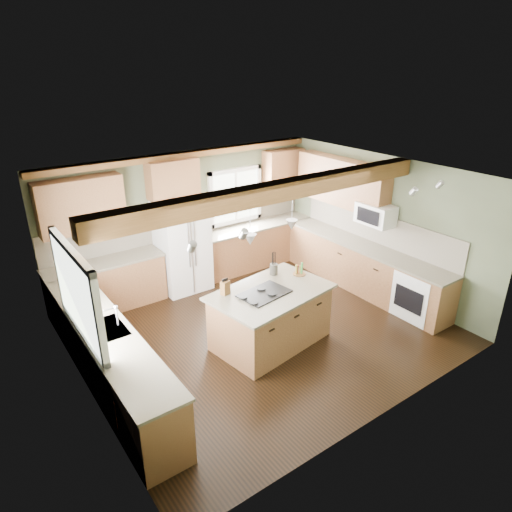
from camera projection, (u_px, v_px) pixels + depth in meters
floor at (260, 330)px, 7.64m from camera, size 5.60×5.60×0.00m
ceiling at (261, 177)px, 6.60m from camera, size 5.60×5.60×0.00m
wall_back at (186, 217)px, 8.98m from camera, size 5.60×0.00×5.60m
wall_left at (78, 312)px, 5.62m from camera, size 0.00×5.00×5.00m
wall_right at (380, 224)px, 8.62m from camera, size 0.00×5.00×5.00m
ceiling_beam at (277, 191)px, 6.38m from camera, size 5.55×0.26×0.26m
soffit_trim at (184, 155)px, 8.41m from camera, size 5.55×0.20×0.10m
backsplash_back at (186, 222)px, 9.01m from camera, size 5.58×0.03×0.58m
backsplash_right at (377, 228)px, 8.69m from camera, size 0.03×3.70×0.58m
base_cab_back_left at (107, 286)px, 8.15m from camera, size 2.02×0.60×0.88m
counter_back_left at (104, 263)px, 7.96m from camera, size 2.06×0.64×0.04m
base_cab_back_right at (256, 246)px, 9.90m from camera, size 2.62×0.60×0.88m
counter_back_right at (256, 226)px, 9.72m from camera, size 2.66×0.64×0.04m
base_cab_left at (110, 359)px, 6.16m from camera, size 0.60×3.70×0.88m
counter_left at (105, 330)px, 5.98m from camera, size 0.64×3.74×0.04m
base_cab_right at (363, 268)px, 8.84m from camera, size 0.60×3.70×0.88m
counter_right at (365, 246)px, 8.66m from camera, size 0.64×3.74×0.04m
upper_cab_back_left at (81, 205)px, 7.53m from camera, size 1.40×0.35×0.90m
upper_cab_over_fridge at (173, 179)px, 8.35m from camera, size 0.96×0.35×0.70m
upper_cab_right at (342, 182)px, 8.94m from camera, size 0.35×2.20×0.90m
upper_cab_back_corner at (283, 171)px, 9.82m from camera, size 0.90×0.35×0.90m
window_left at (75, 293)px, 5.57m from camera, size 0.04×1.60×1.05m
window_back at (235, 196)px, 9.48m from camera, size 1.10×0.04×1.00m
sink at (105, 330)px, 5.98m from camera, size 0.50×0.65×0.03m
faucet at (117, 316)px, 6.02m from camera, size 0.02×0.02×0.28m
dishwasher at (150, 416)px, 5.21m from camera, size 0.60×0.60×0.84m
oven at (419, 295)px, 7.87m from camera, size 0.60×0.72×0.84m
microwave at (376, 214)px, 8.37m from camera, size 0.40×0.70×0.38m
pendant_left at (250, 239)px, 6.30m from camera, size 0.18×0.18×0.16m
pendant_right at (292, 225)px, 6.85m from camera, size 0.18×0.18×0.16m
refrigerator at (182, 245)px, 8.70m from camera, size 0.90×0.74×1.80m
island at (271, 318)px, 7.15m from camera, size 1.86×1.29×0.88m
island_top at (271, 292)px, 6.96m from camera, size 1.99×1.42×0.04m
cooktop at (264, 293)px, 6.86m from camera, size 0.81×0.60×0.02m
knife_block at (225, 288)px, 6.82m from camera, size 0.15×0.13×0.22m
utensil_crock at (274, 269)px, 7.46m from camera, size 0.17×0.17×0.18m
bottle_tray at (299, 269)px, 7.45m from camera, size 0.27×0.27×0.20m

